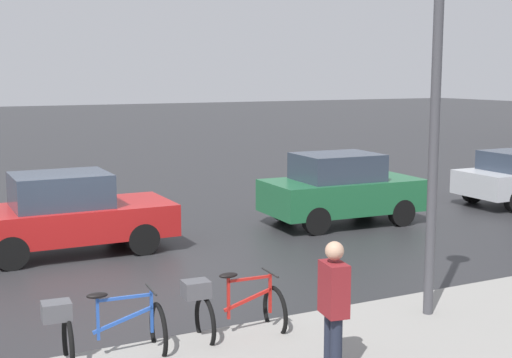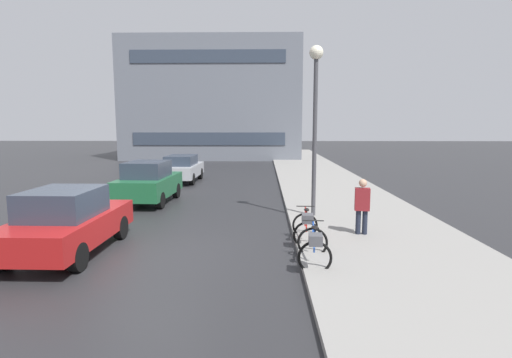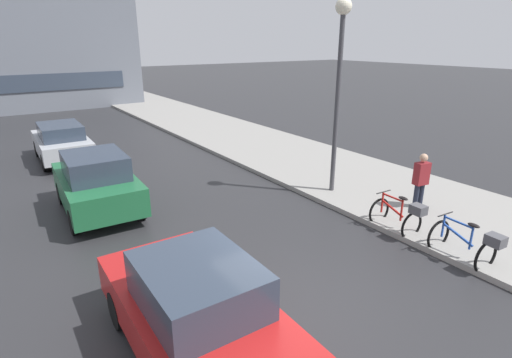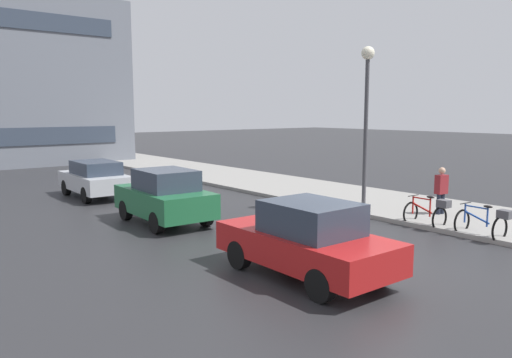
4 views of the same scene
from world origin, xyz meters
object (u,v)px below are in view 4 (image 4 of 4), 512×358
Objects in this scene: car_green at (165,196)px; pedestrian at (441,190)px; car_silver at (95,178)px; bicycle_second at (429,212)px; car_red at (307,240)px; streetlamp at (367,97)px; bicycle_nearest at (486,222)px.

pedestrian is at bearing -34.38° from car_green.
car_green is at bearing -91.16° from car_silver.
bicycle_second is 0.33× the size of car_red.
streetlamp is (0.54, 2.90, 3.47)m from bicycle_second.
car_red is at bearing -172.15° from bicycle_second.
car_green is 2.26× the size of pedestrian.
car_red is at bearing -150.21° from streetlamp.
bicycle_second is (0.01, 1.73, 0.00)m from bicycle_nearest.
car_red is at bearing -91.37° from car_green.
bicycle_second reaches higher than bicycle_nearest.
car_green is 6.06m from car_silver.
car_silver is (0.12, 6.06, -0.08)m from car_green.
car_red is at bearing 171.32° from bicycle_nearest.
streetlamp is at bearing -23.30° from car_green.
pedestrian reaches higher than car_red.
car_green is (-5.80, 5.64, 0.35)m from bicycle_second.
pedestrian is at bearing -56.82° from car_silver.
bicycle_second is at bearing -100.61° from streetlamp.
bicycle_nearest is 9.38m from car_green.
bicycle_nearest is 14.58m from car_silver.
car_green is at bearing 88.63° from car_red.
car_silver reaches higher than bicycle_second.
bicycle_second is at bearing 89.62° from bicycle_nearest.
bicycle_second is 8.10m from car_green.
bicycle_second is at bearing -64.09° from car_silver.
bicycle_second is 0.36× the size of car_green.
pedestrian is (1.59, 0.57, 0.45)m from bicycle_second.
pedestrian is at bearing 55.18° from bicycle_nearest.
bicycle_second is at bearing 7.85° from car_red.
car_green reaches higher than pedestrian.
car_silver reaches higher than bicycle_nearest.
car_silver is (0.28, 12.52, -0.02)m from car_red.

